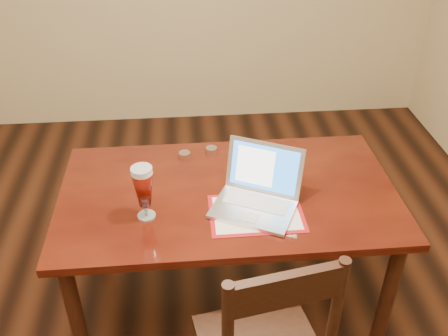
{
  "coord_description": "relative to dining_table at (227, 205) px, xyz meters",
  "views": [
    {
      "loc": [
        0.13,
        -1.58,
        2.2
      ],
      "look_at": [
        0.3,
        0.29,
        0.92
      ],
      "focal_mm": 40.0,
      "sensor_mm": 36.0,
      "label": 1
    }
  ],
  "objects": [
    {
      "name": "room_shell",
      "position": [
        -0.32,
        -0.32,
        1.09
      ],
      "size": [
        4.51,
        5.01,
        2.71
      ],
      "color": "#CAB687",
      "rests_on": "ground"
    },
    {
      "name": "dining_table",
      "position": [
        0.0,
        0.0,
        0.0
      ],
      "size": [
        1.62,
        0.92,
        1.02
      ],
      "rotation": [
        0.0,
        0.0,
        0.0
      ],
      "color": "#4C160A",
      "rests_on": "ground"
    }
  ]
}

